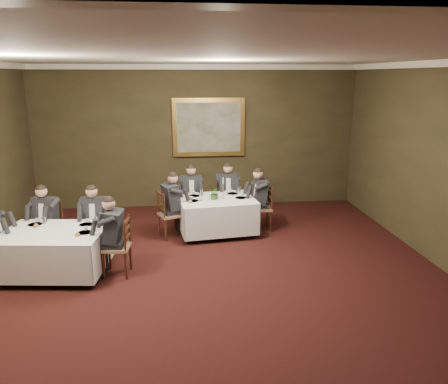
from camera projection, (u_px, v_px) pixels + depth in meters
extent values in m
plane|color=black|center=(214.00, 299.00, 6.53)|extent=(10.00, 10.00, 0.00)
cube|color=silver|center=(213.00, 55.00, 5.63)|extent=(8.00, 10.00, 0.10)
cube|color=#2F2917|center=(197.00, 137.00, 10.88)|extent=(8.00, 0.10, 3.50)
cube|color=white|center=(196.00, 67.00, 10.40)|extent=(8.00, 0.10, 0.12)
cube|color=black|center=(217.00, 200.00, 9.09)|extent=(1.61, 1.29, 0.04)
cube|color=white|center=(217.00, 199.00, 9.08)|extent=(1.68, 1.36, 0.02)
cube|color=white|center=(217.00, 214.00, 9.17)|extent=(1.70, 1.38, 0.65)
cube|color=black|center=(53.00, 233.00, 7.19)|extent=(1.70, 1.36, 0.04)
cube|color=white|center=(53.00, 232.00, 7.18)|extent=(1.77, 1.42, 0.02)
cube|color=white|center=(55.00, 250.00, 7.27)|extent=(1.79, 1.45, 0.65)
cube|color=#8D6947|center=(191.00, 202.00, 9.81)|extent=(0.48, 0.46, 0.05)
cube|color=black|center=(190.00, 190.00, 9.92)|extent=(0.38, 0.07, 0.54)
cube|color=black|center=(191.00, 186.00, 9.71)|extent=(0.45, 0.35, 0.55)
sphere|color=tan|center=(190.00, 169.00, 9.61)|extent=(0.23, 0.23, 0.21)
cube|color=#8D6947|center=(227.00, 200.00, 9.99)|extent=(0.46, 0.44, 0.05)
cube|color=black|center=(226.00, 188.00, 10.11)|extent=(0.38, 0.05, 0.54)
cube|color=black|center=(227.00, 184.00, 9.89)|extent=(0.43, 0.33, 0.55)
sphere|color=tan|center=(227.00, 168.00, 9.79)|extent=(0.22, 0.22, 0.21)
cube|color=#8D6947|center=(170.00, 215.00, 8.94)|extent=(0.55, 0.56, 0.05)
cube|color=black|center=(161.00, 204.00, 8.79)|extent=(0.17, 0.36, 0.54)
cube|color=black|center=(170.00, 197.00, 8.84)|extent=(0.44, 0.50, 0.55)
sphere|color=tan|center=(169.00, 179.00, 8.74)|extent=(0.27, 0.27, 0.21)
cube|color=#8D6947|center=(261.00, 208.00, 9.37)|extent=(0.42, 0.44, 0.05)
cube|color=black|center=(270.00, 197.00, 9.32)|extent=(0.03, 0.38, 0.54)
cube|color=black|center=(262.00, 191.00, 9.27)|extent=(0.31, 0.42, 0.55)
sphere|color=tan|center=(262.00, 174.00, 9.17)|extent=(0.21, 0.21, 0.21)
cube|color=#8D6947|center=(48.00, 230.00, 8.06)|extent=(0.55, 0.53, 0.05)
cube|color=black|center=(53.00, 214.00, 8.18)|extent=(0.37, 0.14, 0.54)
cube|color=black|center=(46.00, 210.00, 7.97)|extent=(0.49, 0.42, 0.55)
sphere|color=tan|center=(44.00, 190.00, 7.87)|extent=(0.26, 0.26, 0.21)
cube|color=#8D6947|center=(96.00, 230.00, 8.06)|extent=(0.48, 0.46, 0.05)
cube|color=black|center=(98.00, 214.00, 8.18)|extent=(0.38, 0.06, 0.54)
cube|color=black|center=(94.00, 211.00, 7.96)|extent=(0.45, 0.35, 0.55)
sphere|color=tan|center=(93.00, 190.00, 7.86)|extent=(0.23, 0.23, 0.21)
cube|color=#8D6947|center=(117.00, 247.00, 7.24)|extent=(0.46, 0.48, 0.05)
cube|color=black|center=(127.00, 233.00, 7.18)|extent=(0.07, 0.38, 0.54)
cube|color=black|center=(115.00, 226.00, 7.14)|extent=(0.35, 0.45, 0.55)
sphere|color=tan|center=(114.00, 204.00, 7.05)|extent=(0.23, 0.23, 0.21)
imported|color=#2D5926|center=(215.00, 193.00, 9.00)|extent=(0.32, 0.30, 0.28)
cylinder|color=#C98D3D|center=(223.00, 198.00, 9.09)|extent=(0.07, 0.07, 0.02)
cylinder|color=#C98D3D|center=(223.00, 190.00, 9.05)|extent=(0.02, 0.02, 0.31)
cylinder|color=white|center=(223.00, 180.00, 8.99)|extent=(0.02, 0.02, 0.13)
cylinder|color=white|center=(194.00, 195.00, 9.29)|extent=(0.25, 0.25, 0.01)
cylinder|color=white|center=(194.00, 193.00, 9.43)|extent=(0.08, 0.08, 0.05)
cylinder|color=white|center=(202.00, 192.00, 9.29)|extent=(0.06, 0.06, 0.14)
cylinder|color=white|center=(35.00, 224.00, 7.51)|extent=(0.25, 0.25, 0.01)
cylinder|color=white|center=(38.00, 220.00, 7.65)|extent=(0.08, 0.08, 0.05)
cylinder|color=white|center=(45.00, 220.00, 7.52)|extent=(0.06, 0.06, 0.14)
cube|color=#DEAC51|center=(209.00, 127.00, 10.79)|extent=(1.79, 0.08, 1.43)
cube|color=#4E5237|center=(209.00, 128.00, 10.75)|extent=(1.57, 0.01, 1.21)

